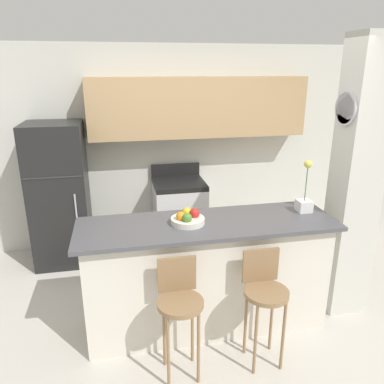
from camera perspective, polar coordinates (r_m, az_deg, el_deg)
The scene contains 11 objects.
ground_plane at distance 3.71m, azimuth 2.19°, elevation -19.36°, with size 14.00×14.00×0.00m, color beige.
wall_back at distance 4.83m, azimuth -1.37°, elevation 9.28°, with size 5.60×0.38×2.55m.
pillar_right at distance 3.68m, azimuth 23.60°, elevation 1.24°, with size 0.38×0.32×2.55m.
counter_bar at distance 3.41m, azimuth 2.30°, elevation -12.49°, with size 2.21×0.67×1.03m.
refrigerator at distance 4.67m, azimuth -19.52°, elevation -0.40°, with size 0.64×0.66×1.69m.
stove_range at distance 4.84m, azimuth -1.94°, elevation -3.47°, with size 0.64×0.60×1.07m.
bar_stool_left at distance 2.89m, azimuth -1.92°, elevation -16.52°, with size 0.35×0.35×0.94m.
bar_stool_right at distance 3.05m, azimuth 10.97°, elevation -14.80°, with size 0.35×0.35×0.94m.
orchid_vase at distance 3.52m, azimuth 16.78°, elevation -0.98°, with size 0.13×0.13×0.48m.
fruit_bowl at distance 3.14m, azimuth -0.64°, elevation -4.07°, with size 0.28×0.28×0.12m.
trash_bin at distance 4.67m, azimuth -12.33°, elevation -8.45°, with size 0.28×0.28×0.38m.
Camera 1 is at (-0.72, -2.84, 2.28)m, focal length 35.00 mm.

